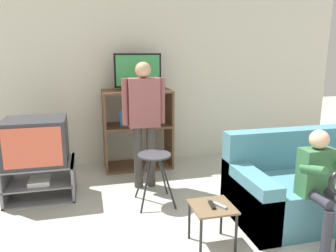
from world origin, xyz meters
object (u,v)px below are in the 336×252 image
object	(u,v)px
television_flat	(138,73)
person_standing_adult	(144,113)
couch	(310,187)
remote_control_white	(220,206)
person_seated_child	(321,179)
folding_stool	(155,162)
media_shelf	(137,128)
snack_table	(212,212)
television_main	(36,141)
tv_stand	(41,180)
remote_control_black	(212,205)

from	to	relation	value
television_flat	person_standing_adult	size ratio (longest dim) A/B	0.42
television_flat	couch	xyz separation A→B (m)	(1.53, -1.91, -1.11)
remote_control_white	person_seated_child	xyz separation A→B (m)	(0.87, -0.16, 0.22)
remote_control_white	person_standing_adult	size ratio (longest dim) A/B	0.09
television_flat	couch	world-z (taller)	television_flat
couch	person_standing_adult	distance (m)	2.06
folding_stool	couch	xyz separation A→B (m)	(1.56, -0.64, -0.20)
remote_control_white	media_shelf	bearing A→B (deg)	70.27
media_shelf	folding_stool	size ratio (longest dim) A/B	1.95
remote_control_white	person_seated_child	distance (m)	0.92
television_flat	folding_stool	bearing A→B (deg)	-91.25
person_standing_adult	snack_table	bearing A→B (deg)	-76.57
television_main	person_seated_child	bearing A→B (deg)	-32.98
folding_stool	remote_control_white	xyz separation A→B (m)	(0.38, -0.98, -0.09)
tv_stand	television_main	bearing A→B (deg)	-175.44
media_shelf	remote_control_white	world-z (taller)	media_shelf
folding_stool	person_seated_child	distance (m)	1.70
tv_stand	television_flat	bearing A→B (deg)	30.14
television_flat	person_standing_adult	xyz separation A→B (m)	(-0.05, -0.77, -0.45)
television_main	media_shelf	xyz separation A→B (m)	(1.30, 0.75, -0.10)
television_main	television_flat	distance (m)	1.69
snack_table	remote_control_white	size ratio (longest dim) A/B	2.72
tv_stand	person_standing_adult	world-z (taller)	person_standing_adult
tv_stand	couch	world-z (taller)	couch
media_shelf	snack_table	bearing A→B (deg)	-81.78
remote_control_black	remote_control_white	xyz separation A→B (m)	(0.06, -0.03, 0.00)
snack_table	media_shelf	bearing A→B (deg)	98.22
couch	television_flat	bearing A→B (deg)	128.77
television_flat	person_seated_child	distance (m)	2.82
television_main	couch	world-z (taller)	television_main
tv_stand	remote_control_black	distance (m)	2.18
television_main	folding_stool	world-z (taller)	television_main
television_main	media_shelf	distance (m)	1.51
couch	person_standing_adult	size ratio (longest dim) A/B	1.07
television_flat	media_shelf	bearing A→B (deg)	-151.56
remote_control_black	person_seated_child	bearing A→B (deg)	-5.74
media_shelf	remote_control_black	bearing A→B (deg)	-81.91
tv_stand	remote_control_white	size ratio (longest dim) A/B	5.49
television_flat	person_seated_child	xyz separation A→B (m)	(1.22, -2.42, -0.79)
folding_stool	remote_control_white	size ratio (longest dim) A/B	4.14
remote_control_white	person_seated_child	bearing A→B (deg)	-39.90
tv_stand	media_shelf	distance (m)	1.54
tv_stand	couch	bearing A→B (deg)	-21.85
couch	person_standing_adult	bearing A→B (deg)	144.34
television_main	remote_control_white	bearing A→B (deg)	-41.63
television_main	remote_control_black	xyz separation A→B (m)	(1.62, -1.46, -0.29)
television_main	remote_control_white	distance (m)	2.26
remote_control_white	person_standing_adult	bearing A→B (deg)	75.95
television_flat	snack_table	size ratio (longest dim) A/B	1.72
folding_stool	person_seated_child	bearing A→B (deg)	-42.58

